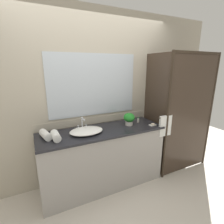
# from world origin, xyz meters

# --- Properties ---
(ground_plane) EXTENTS (8.00, 8.00, 0.00)m
(ground_plane) POSITION_xyz_m (0.00, 0.00, 0.00)
(ground_plane) COLOR beige
(wall_back_with_mirror) EXTENTS (4.40, 0.06, 2.60)m
(wall_back_with_mirror) POSITION_xyz_m (0.00, 0.34, 1.30)
(wall_back_with_mirror) COLOR #B2A893
(wall_back_with_mirror) RESTS_ON ground_plane
(vanity_cabinet) EXTENTS (1.80, 0.58, 0.90)m
(vanity_cabinet) POSITION_xyz_m (0.00, 0.01, 0.45)
(vanity_cabinet) COLOR #9E9993
(vanity_cabinet) RESTS_ON ground_plane
(shower_enclosure) EXTENTS (1.20, 0.59, 2.00)m
(shower_enclosure) POSITION_xyz_m (1.28, -0.19, 1.02)
(shower_enclosure) COLOR #2D2319
(shower_enclosure) RESTS_ON ground_plane
(sink_basin) EXTENTS (0.46, 0.34, 0.06)m
(sink_basin) POSITION_xyz_m (-0.24, -0.01, 0.93)
(sink_basin) COLOR white
(sink_basin) RESTS_ON vanity_cabinet
(faucet) EXTENTS (0.17, 0.15, 0.17)m
(faucet) POSITION_xyz_m (-0.24, 0.18, 0.96)
(faucet) COLOR silver
(faucet) RESTS_ON vanity_cabinet
(potted_plant) EXTENTS (0.17, 0.17, 0.19)m
(potted_plant) POSITION_xyz_m (0.45, 0.02, 1.01)
(potted_plant) COLOR beige
(potted_plant) RESTS_ON vanity_cabinet
(soap_dish) EXTENTS (0.10, 0.07, 0.04)m
(soap_dish) POSITION_xyz_m (0.77, -0.16, 0.91)
(soap_dish) COLOR silver
(soap_dish) RESTS_ON vanity_cabinet
(amenity_bottle_conditioner) EXTENTS (0.03, 0.03, 0.08)m
(amenity_bottle_conditioner) POSITION_xyz_m (0.65, 0.06, 0.94)
(amenity_bottle_conditioner) COLOR silver
(amenity_bottle_conditioner) RESTS_ON vanity_cabinet
(amenity_bottle_shampoo) EXTENTS (0.03, 0.03, 0.09)m
(amenity_bottle_shampoo) POSITION_xyz_m (0.51, 0.19, 0.94)
(amenity_bottle_shampoo) COLOR silver
(amenity_bottle_shampoo) RESTS_ON vanity_cabinet
(rolled_towel_near_edge) EXTENTS (0.15, 0.26, 0.10)m
(rolled_towel_near_edge) POSITION_xyz_m (-0.76, 0.05, 0.95)
(rolled_towel_near_edge) COLOR white
(rolled_towel_near_edge) RESTS_ON vanity_cabinet
(rolled_towel_middle) EXTENTS (0.11, 0.23, 0.10)m
(rolled_towel_middle) POSITION_xyz_m (-0.65, -0.05, 0.95)
(rolled_towel_middle) COLOR white
(rolled_towel_middle) RESTS_ON vanity_cabinet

